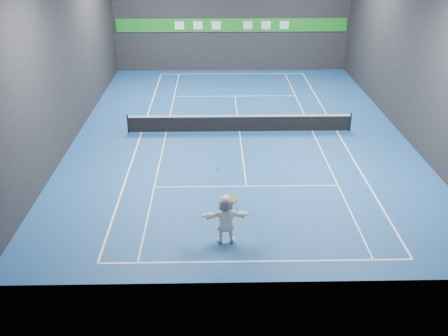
{
  "coord_description": "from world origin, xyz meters",
  "views": [
    {
      "loc": [
        -1.4,
        -25.95,
        10.61
      ],
      "look_at": [
        -1.03,
        -7.57,
        1.5
      ],
      "focal_mm": 40.0,
      "sensor_mm": 36.0,
      "label": 1
    }
  ],
  "objects_px": {
    "tennis_ball": "(218,169)",
    "tennis_racket": "(234,201)",
    "tennis_net": "(240,123)",
    "player": "(226,219)"
  },
  "relations": [
    {
      "from": "tennis_racket",
      "to": "player",
      "type": "bearing_deg",
      "value": -170.53
    },
    {
      "from": "tennis_ball",
      "to": "tennis_net",
      "type": "xyz_separation_m",
      "value": [
        1.3,
        10.63,
        -2.42
      ]
    },
    {
      "from": "tennis_ball",
      "to": "tennis_racket",
      "type": "relative_size",
      "value": 0.1
    },
    {
      "from": "tennis_ball",
      "to": "tennis_racket",
      "type": "bearing_deg",
      "value": 3.7
    },
    {
      "from": "tennis_net",
      "to": "tennis_racket",
      "type": "relative_size",
      "value": 18.99
    },
    {
      "from": "tennis_ball",
      "to": "tennis_racket",
      "type": "height_order",
      "value": "tennis_ball"
    },
    {
      "from": "tennis_ball",
      "to": "player",
      "type": "bearing_deg",
      "value": -2.39
    },
    {
      "from": "player",
      "to": "tennis_ball",
      "type": "xyz_separation_m",
      "value": [
        -0.27,
        0.01,
        2.0
      ]
    },
    {
      "from": "player",
      "to": "tennis_racket",
      "type": "xyz_separation_m",
      "value": [
        0.29,
        0.05,
        0.73
      ]
    },
    {
      "from": "player",
      "to": "tennis_net",
      "type": "relative_size",
      "value": 0.15
    }
  ]
}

